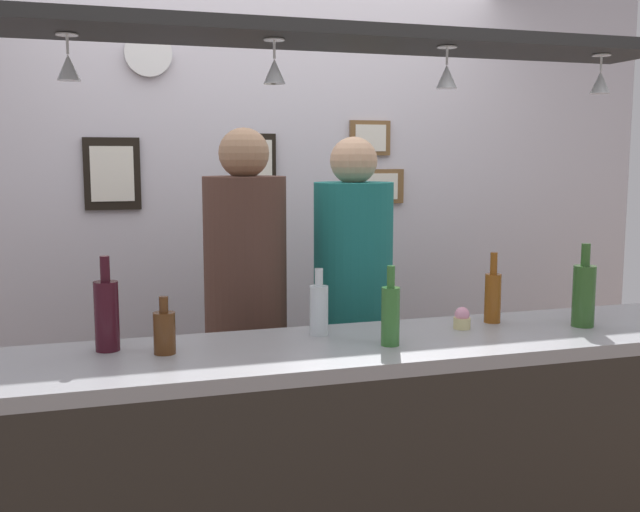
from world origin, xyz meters
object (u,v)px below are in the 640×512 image
(person_left_brown_shirt, at_px, (246,296))
(person_right_teal_shirt, at_px, (353,295))
(bottle_beer_amber_tall, at_px, (493,296))
(picture_frame_crest, at_px, (258,160))
(cupcake, at_px, (462,319))
(picture_frame_caricature, at_px, (112,174))
(bottle_beer_green_import, at_px, (390,314))
(wall_clock, at_px, (148,53))
(picture_frame_lower_pair, at_px, (377,186))
(bottle_beer_brown_stubby, at_px, (164,331))
(picture_frame_upper_small, at_px, (370,138))
(bottle_wine_dark_red, at_px, (107,314))
(bottle_soda_clear, at_px, (319,308))
(bottle_champagne_green, at_px, (584,294))

(person_left_brown_shirt, height_order, person_right_teal_shirt, person_left_brown_shirt)
(bottle_beer_amber_tall, bearing_deg, person_right_teal_shirt, 118.98)
(bottle_beer_amber_tall, bearing_deg, picture_frame_crest, 115.20)
(cupcake, xyz_separation_m, picture_frame_caricature, (-1.15, 1.33, 0.49))
(bottle_beer_green_import, bearing_deg, wall_clock, 113.26)
(picture_frame_lower_pair, height_order, picture_frame_crest, picture_frame_crest)
(bottle_beer_green_import, distance_m, bottle_beer_brown_stubby, 0.72)
(bottle_beer_green_import, relative_size, cupcake, 3.33)
(bottle_beer_brown_stubby, height_order, picture_frame_upper_small, picture_frame_upper_small)
(bottle_wine_dark_red, distance_m, picture_frame_lower_pair, 1.92)
(picture_frame_caricature, bearing_deg, bottle_beer_green_import, -61.11)
(picture_frame_crest, relative_size, wall_clock, 1.18)
(person_left_brown_shirt, bearing_deg, wall_clock, 115.42)
(picture_frame_caricature, bearing_deg, bottle_wine_dark_red, -92.73)
(picture_frame_caricature, relative_size, picture_frame_lower_pair, 1.13)
(picture_frame_caricature, bearing_deg, picture_frame_upper_small, 0.00)
(bottle_beer_amber_tall, xyz_separation_m, picture_frame_upper_small, (-0.00, 1.27, 0.60))
(person_right_teal_shirt, relative_size, picture_frame_crest, 6.59)
(picture_frame_upper_small, height_order, picture_frame_lower_pair, picture_frame_upper_small)
(bottle_beer_amber_tall, bearing_deg, bottle_wine_dark_red, -179.85)
(picture_frame_upper_small, relative_size, picture_frame_crest, 0.85)
(bottle_wine_dark_red, relative_size, bottle_beer_amber_tall, 1.15)
(bottle_beer_amber_tall, bearing_deg, picture_frame_upper_small, 90.13)
(bottle_beer_green_import, bearing_deg, picture_frame_crest, 94.28)
(bottle_soda_clear, distance_m, bottle_champagne_green, 0.96)
(person_left_brown_shirt, relative_size, bottle_beer_brown_stubby, 9.70)
(bottle_wine_dark_red, bearing_deg, picture_frame_lower_pair, 42.34)
(bottle_champagne_green, height_order, bottle_beer_brown_stubby, bottle_champagne_green)
(bottle_beer_amber_tall, relative_size, picture_frame_caricature, 0.76)
(bottle_soda_clear, distance_m, bottle_beer_green_import, 0.27)
(wall_clock, bearing_deg, picture_frame_crest, 0.69)
(picture_frame_crest, bearing_deg, bottle_beer_green_import, -85.72)
(bottle_beer_brown_stubby, height_order, wall_clock, wall_clock)
(picture_frame_crest, bearing_deg, bottle_soda_clear, -93.10)
(bottle_wine_dark_red, bearing_deg, person_right_teal_shirt, 30.30)
(person_right_teal_shirt, relative_size, bottle_beer_green_import, 6.59)
(bottle_beer_amber_tall, bearing_deg, cupcake, -159.01)
(bottle_beer_green_import, bearing_deg, picture_frame_upper_small, 71.78)
(bottle_beer_brown_stubby, height_order, picture_frame_crest, picture_frame_crest)
(bottle_wine_dark_red, height_order, bottle_beer_brown_stubby, bottle_wine_dark_red)
(bottle_soda_clear, bearing_deg, picture_frame_caricature, 116.52)
(wall_clock, bearing_deg, cupcake, -53.96)
(bottle_beer_green_import, relative_size, picture_frame_upper_small, 1.18)
(picture_frame_crest, bearing_deg, bottle_beer_brown_stubby, -113.57)
(bottle_beer_brown_stubby, relative_size, picture_frame_caricature, 0.53)
(bottle_wine_dark_red, relative_size, cupcake, 3.85)
(bottle_beer_brown_stubby, xyz_separation_m, picture_frame_lower_pair, (1.23, 1.37, 0.38))
(person_left_brown_shirt, xyz_separation_m, picture_frame_upper_small, (0.80, 0.67, 0.67))
(bottle_champagne_green, distance_m, bottle_beer_brown_stubby, 1.47)
(bottle_soda_clear, bearing_deg, bottle_beer_brown_stubby, -169.81)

